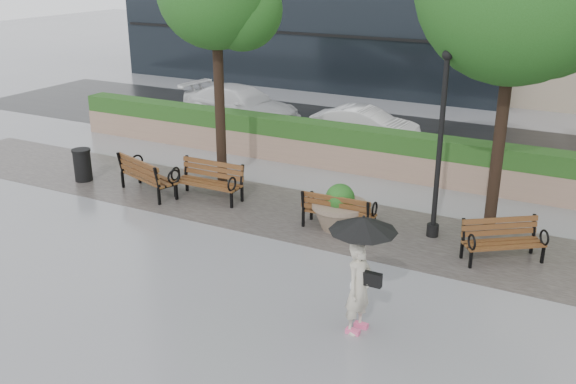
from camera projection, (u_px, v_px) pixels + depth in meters
The scene contains 14 objects.
ground at pixel (298, 278), 13.10m from camera, with size 100.00×100.00×0.00m, color gray.
cobble_strip at pixel (354, 226), 15.59m from camera, with size 28.00×3.20×0.01m, color #383330.
hedge_wall at pixel (407, 157), 18.67m from camera, with size 24.00×0.80×1.35m.
asphalt_street at pixel (442, 144), 22.22m from camera, with size 40.00×7.00×0.00m, color black.
bench_0 at pixel (148, 183), 17.57m from camera, with size 2.07×1.34×1.04m.
bench_1 at pixel (208, 189), 17.18m from camera, with size 1.90×0.77×1.01m.
bench_2 at pixel (338, 219), 15.30m from camera, with size 1.75×0.74×0.93m.
bench_3 at pixel (502, 249), 13.73m from camera, with size 1.76×1.54×0.91m.
planter_left at pixel (340, 211), 15.29m from camera, with size 1.35×1.35×1.13m.
trash_bin at pixel (83, 166), 18.55m from camera, with size 0.54×0.54×0.90m, color black.
lamppost at pixel (439, 158), 14.36m from camera, with size 0.28×0.28×4.32m.
car_left at pixel (241, 105), 24.72m from camera, with size 2.03×4.98×1.45m, color white.
car_right at pixel (365, 125), 22.26m from camera, with size 1.30×3.74×1.23m, color white.
pedestrian at pixel (361, 263), 10.84m from camera, with size 1.17×1.17×2.14m.
Camera 1 is at (5.25, -10.42, 6.22)m, focal length 40.00 mm.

